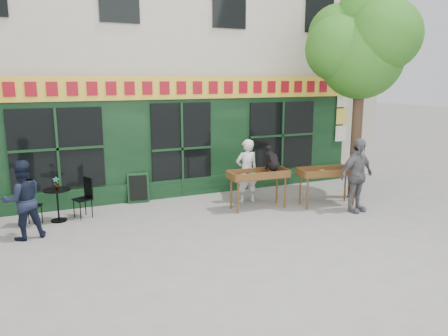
{
  "coord_description": "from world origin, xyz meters",
  "views": [
    {
      "loc": [
        -3.77,
        -8.98,
        3.25
      ],
      "look_at": [
        0.46,
        0.5,
        1.11
      ],
      "focal_mm": 35.0,
      "sensor_mm": 36.0,
      "label": 1
    }
  ],
  "objects_px": {
    "book_cart_right": "(328,174)",
    "bistro_table": "(57,198)",
    "dog": "(272,158)",
    "woman": "(247,171)",
    "man_left": "(23,200)",
    "man_right": "(357,175)",
    "book_cart_center": "(258,177)"
  },
  "relations": [
    {
      "from": "dog",
      "to": "woman",
      "type": "bearing_deg",
      "value": 118.96
    },
    {
      "from": "book_cart_center",
      "to": "man_left",
      "type": "relative_size",
      "value": 0.93
    },
    {
      "from": "man_right",
      "to": "man_left",
      "type": "xyz_separation_m",
      "value": [
        -7.48,
        1.28,
        -0.09
      ]
    },
    {
      "from": "book_cart_center",
      "to": "bistro_table",
      "type": "relative_size",
      "value": 2.01
    },
    {
      "from": "book_cart_center",
      "to": "woman",
      "type": "bearing_deg",
      "value": 92.4
    },
    {
      "from": "bistro_table",
      "to": "woman",
      "type": "bearing_deg",
      "value": -3.83
    },
    {
      "from": "book_cart_center",
      "to": "bistro_table",
      "type": "height_order",
      "value": "book_cart_center"
    },
    {
      "from": "book_cart_right",
      "to": "bistro_table",
      "type": "bearing_deg",
      "value": 177.38
    },
    {
      "from": "dog",
      "to": "woman",
      "type": "distance_m",
      "value": 0.9
    },
    {
      "from": "book_cart_right",
      "to": "man_right",
      "type": "xyz_separation_m",
      "value": [
        0.3,
        -0.75,
        0.09
      ]
    },
    {
      "from": "book_cart_center",
      "to": "woman",
      "type": "xyz_separation_m",
      "value": [
        0.0,
        0.65,
        0.02
      ]
    },
    {
      "from": "book_cart_right",
      "to": "man_left",
      "type": "distance_m",
      "value": 7.2
    },
    {
      "from": "woman",
      "to": "book_cart_right",
      "type": "height_order",
      "value": "woman"
    },
    {
      "from": "book_cart_center",
      "to": "man_right",
      "type": "distance_m",
      "value": 2.41
    },
    {
      "from": "man_right",
      "to": "book_cart_right",
      "type": "bearing_deg",
      "value": 101.62
    },
    {
      "from": "book_cart_center",
      "to": "bistro_table",
      "type": "bearing_deg",
      "value": 170.8
    },
    {
      "from": "dog",
      "to": "book_cart_right",
      "type": "distance_m",
      "value": 1.56
    },
    {
      "from": "dog",
      "to": "book_cart_center",
      "type": "bearing_deg",
      "value": 174.27
    },
    {
      "from": "woman",
      "to": "bistro_table",
      "type": "distance_m",
      "value": 4.73
    },
    {
      "from": "dog",
      "to": "bistro_table",
      "type": "height_order",
      "value": "dog"
    },
    {
      "from": "man_right",
      "to": "book_cart_center",
      "type": "bearing_deg",
      "value": 139.5
    },
    {
      "from": "man_left",
      "to": "dog",
      "type": "bearing_deg",
      "value": 165.74
    },
    {
      "from": "dog",
      "to": "book_cart_right",
      "type": "bearing_deg",
      "value": -13.79
    },
    {
      "from": "man_right",
      "to": "bistro_table",
      "type": "bearing_deg",
      "value": 152.0
    },
    {
      "from": "book_cart_right",
      "to": "bistro_table",
      "type": "height_order",
      "value": "book_cart_right"
    },
    {
      "from": "dog",
      "to": "man_right",
      "type": "bearing_deg",
      "value": -31.6
    },
    {
      "from": "man_left",
      "to": "man_right",
      "type": "bearing_deg",
      "value": 157.19
    },
    {
      "from": "woman",
      "to": "man_right",
      "type": "height_order",
      "value": "man_right"
    },
    {
      "from": "man_right",
      "to": "man_left",
      "type": "relative_size",
      "value": 1.11
    },
    {
      "from": "bistro_table",
      "to": "man_left",
      "type": "distance_m",
      "value": 1.17
    },
    {
      "from": "woman",
      "to": "book_cart_right",
      "type": "relative_size",
      "value": 1.07
    },
    {
      "from": "woman",
      "to": "man_left",
      "type": "bearing_deg",
      "value": 8.57
    }
  ]
}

